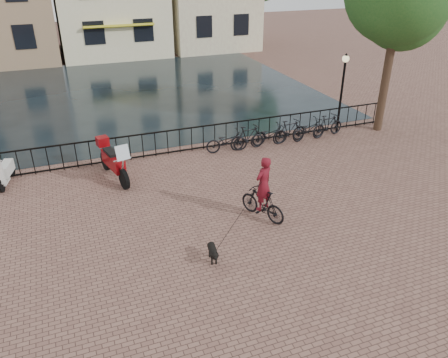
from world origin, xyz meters
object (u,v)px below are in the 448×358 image
object	(u,v)px
dog	(213,252)
scooter	(3,165)
motorcycle	(113,157)
lamp_post	(343,81)
cyclist	(263,192)

from	to	relation	value
dog	scooter	world-z (taller)	scooter
motorcycle	lamp_post	bearing A→B (deg)	-7.09
dog	cyclist	bearing A→B (deg)	42.93
cyclist	scooter	distance (m)	9.07
lamp_post	dog	size ratio (longest dim) A/B	4.44
lamp_post	motorcycle	world-z (taller)	lamp_post
lamp_post	cyclist	distance (m)	8.26
cyclist	motorcycle	world-z (taller)	cyclist
motorcycle	scooter	xyz separation A→B (m)	(-3.60, 0.98, -0.12)
cyclist	motorcycle	bearing A→B (deg)	-72.84
lamp_post	dog	bearing A→B (deg)	-141.16
lamp_post	scooter	world-z (taller)	lamp_post
scooter	cyclist	bearing A→B (deg)	-22.60
dog	motorcycle	world-z (taller)	motorcycle
dog	scooter	bearing A→B (deg)	137.07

